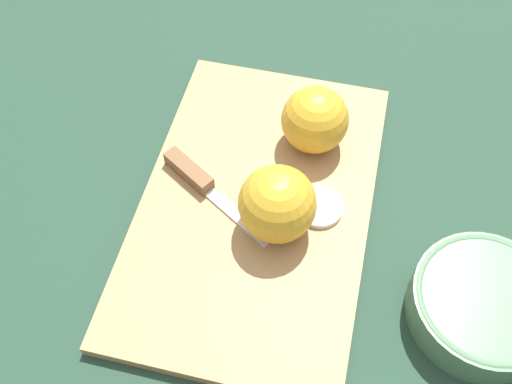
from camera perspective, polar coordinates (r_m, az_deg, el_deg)
name	(u,v)px	position (r m, az deg, el deg)	size (l,w,h in m)	color
ground_plane	(256,209)	(0.68, 0.00, -1.65)	(4.00, 4.00, 0.00)	#1E3828
cutting_board	(256,206)	(0.68, 0.00, -1.31)	(0.43, 0.30, 0.01)	#A37A4C
apple_half_left	(315,120)	(0.69, 5.60, 6.85)	(0.08, 0.08, 0.08)	gold
apple_half_right	(278,204)	(0.62, 2.07, -1.16)	(0.08, 0.08, 0.08)	gold
knife	(196,178)	(0.68, -5.74, 1.38)	(0.11, 0.14, 0.02)	silver
apple_slice	(319,210)	(0.66, 5.99, -1.67)	(0.05, 0.05, 0.01)	#EFE5C6
bowl	(483,305)	(0.64, 20.85, -9.99)	(0.15, 0.15, 0.04)	#4C704C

